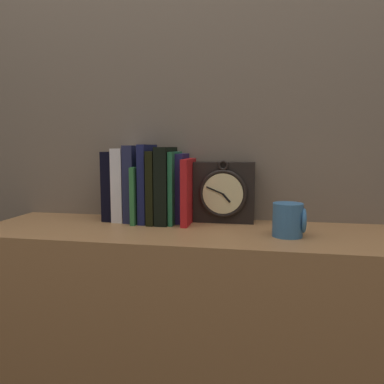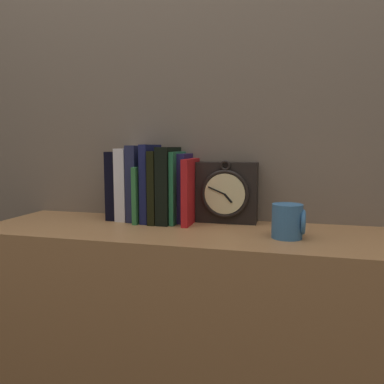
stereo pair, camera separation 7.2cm
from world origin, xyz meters
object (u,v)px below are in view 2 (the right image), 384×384
at_px(book_slot2_navy, 138,183).
at_px(book_slot8_navy, 185,188).
at_px(clock, 227,192).
at_px(book_slot4_navy, 151,183).
at_px(book_slot9_red, 191,191).
at_px(book_slot5_black, 159,186).
at_px(book_slot1_white, 127,184).
at_px(mug, 288,221).
at_px(book_slot0_black, 118,185).
at_px(book_slot6_black, 169,185).
at_px(book_slot3_green, 143,194).
at_px(book_slot7_green, 178,187).

height_order(book_slot2_navy, book_slot8_navy, book_slot2_navy).
height_order(clock, book_slot8_navy, book_slot8_navy).
height_order(book_slot4_navy, book_slot9_red, book_slot4_navy).
relative_size(book_slot2_navy, book_slot5_black, 1.08).
relative_size(book_slot5_black, book_slot9_red, 1.12).
height_order(book_slot1_white, book_slot4_navy, book_slot4_navy).
bearing_deg(book_slot8_navy, book_slot1_white, -177.55).
bearing_deg(book_slot5_black, book_slot8_navy, 15.68).
xyz_separation_m(book_slot2_navy, mug, (0.48, -0.14, -0.08)).
bearing_deg(book_slot5_black, clock, 10.43).
bearing_deg(book_slot2_navy, clock, 5.26).
bearing_deg(book_slot0_black, book_slot5_black, -7.26).
height_order(book_slot2_navy, book_slot9_red, book_slot2_navy).
bearing_deg(book_slot0_black, book_slot4_navy, -6.60).
height_order(book_slot2_navy, book_slot6_black, book_slot2_navy).
xyz_separation_m(clock, book_slot4_navy, (-0.24, -0.03, 0.03)).
distance_m(book_slot3_green, book_slot9_red, 0.16).
bearing_deg(book_slot8_navy, book_slot9_red, -43.92).
bearing_deg(book_slot8_navy, book_slot7_green, -137.98).
relative_size(clock, book_slot8_navy, 0.91).
relative_size(book_slot2_navy, mug, 2.70).
bearing_deg(book_slot5_black, book_slot2_navy, 170.76).
bearing_deg(clock, book_slot0_black, -176.89).
bearing_deg(book_slot7_green, book_slot6_black, -170.64).
distance_m(book_slot5_black, mug, 0.43).
relative_size(book_slot2_navy, book_slot4_navy, 0.99).
bearing_deg(book_slot6_black, book_slot1_white, 174.74).
relative_size(book_slot6_black, book_slot9_red, 1.18).
bearing_deg(book_slot9_red, book_slot8_navy, 136.08).
relative_size(book_slot2_navy, book_slot8_navy, 1.12).
height_order(book_slot3_green, book_slot4_navy, book_slot4_navy).
bearing_deg(book_slot6_black, book_slot9_red, -1.47).
xyz_separation_m(clock, book_slot5_black, (-0.21, -0.04, 0.02)).
relative_size(book_slot1_white, book_slot9_red, 1.15).
height_order(book_slot1_white, book_slot8_navy, book_slot1_white).
xyz_separation_m(book_slot3_green, mug, (0.46, -0.13, -0.04)).
xyz_separation_m(book_slot0_black, book_slot5_black, (0.15, -0.02, 0.00)).
distance_m(book_slot0_black, book_slot7_green, 0.22).
bearing_deg(book_slot1_white, clock, 4.32).
bearing_deg(book_slot6_black, book_slot0_black, 174.24).
distance_m(book_slot2_navy, book_slot3_green, 0.04).
height_order(book_slot5_black, book_slot7_green, book_slot5_black).
distance_m(book_slot4_navy, book_slot5_black, 0.03).
distance_m(book_slot5_black, book_slot6_black, 0.03).
bearing_deg(clock, book_slot3_green, -171.46).
relative_size(book_slot3_green, mug, 1.96).
height_order(book_slot8_navy, book_slot9_red, book_slot8_navy).
bearing_deg(book_slot4_navy, book_slot6_black, -4.08).
bearing_deg(book_slot3_green, book_slot8_navy, 9.95).
xyz_separation_m(book_slot1_white, book_slot5_black, (0.12, -0.01, -0.00)).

